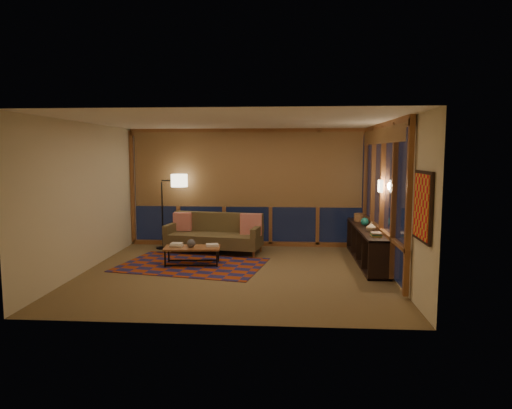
# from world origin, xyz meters

# --- Properties ---
(floor) EXTENTS (5.50, 5.00, 0.01)m
(floor) POSITION_xyz_m (0.00, 0.00, 0.00)
(floor) COLOR olive
(floor) RESTS_ON ground
(ceiling) EXTENTS (5.50, 5.00, 0.01)m
(ceiling) POSITION_xyz_m (0.00, 0.00, 2.70)
(ceiling) COLOR white
(ceiling) RESTS_ON walls
(walls) EXTENTS (5.51, 5.01, 2.70)m
(walls) POSITION_xyz_m (0.00, 0.00, 1.35)
(walls) COLOR beige
(walls) RESTS_ON floor
(window_wall_back) EXTENTS (5.30, 0.16, 2.60)m
(window_wall_back) POSITION_xyz_m (0.00, 2.43, 1.35)
(window_wall_back) COLOR #97532A
(window_wall_back) RESTS_ON walls
(window_wall_right) EXTENTS (0.16, 3.70, 2.60)m
(window_wall_right) POSITION_xyz_m (2.68, 0.60, 1.35)
(window_wall_right) COLOR #97532A
(window_wall_right) RESTS_ON walls
(wall_art) EXTENTS (0.06, 0.74, 0.94)m
(wall_art) POSITION_xyz_m (2.71, -1.85, 1.45)
(wall_art) COLOR red
(wall_art) RESTS_ON walls
(wall_sconce) EXTENTS (0.12, 0.18, 0.22)m
(wall_sconce) POSITION_xyz_m (2.62, 0.45, 1.55)
(wall_sconce) COLOR beige
(wall_sconce) RESTS_ON walls
(sofa) EXTENTS (2.13, 1.13, 0.83)m
(sofa) POSITION_xyz_m (-0.66, 1.64, 0.41)
(sofa) COLOR brown
(sofa) RESTS_ON floor
(pillow_left) EXTENTS (0.41, 0.15, 0.40)m
(pillow_left) POSITION_xyz_m (-1.41, 1.93, 0.61)
(pillow_left) COLOR red
(pillow_left) RESTS_ON sofa
(pillow_right) EXTENTS (0.47, 0.17, 0.46)m
(pillow_right) POSITION_xyz_m (0.15, 1.64, 0.64)
(pillow_right) COLOR red
(pillow_right) RESTS_ON sofa
(area_rug) EXTENTS (2.97, 2.26, 0.01)m
(area_rug) POSITION_xyz_m (-0.90, 0.51, 0.01)
(area_rug) COLOR #92330E
(area_rug) RESTS_ON floor
(coffee_table) EXTENTS (1.10, 0.58, 0.35)m
(coffee_table) POSITION_xyz_m (-0.89, 0.51, 0.18)
(coffee_table) COLOR #97532A
(coffee_table) RESTS_ON floor
(book_stack_a) EXTENTS (0.27, 0.22, 0.08)m
(book_stack_a) POSITION_xyz_m (-1.20, 0.52, 0.39)
(book_stack_a) COLOR white
(book_stack_a) RESTS_ON coffee_table
(book_stack_b) EXTENTS (0.29, 0.25, 0.05)m
(book_stack_b) POSITION_xyz_m (-0.52, 0.58, 0.38)
(book_stack_b) COLOR white
(book_stack_b) RESTS_ON coffee_table
(ceramic_pot) EXTENTS (0.17, 0.17, 0.16)m
(ceramic_pot) POSITION_xyz_m (-0.91, 0.48, 0.44)
(ceramic_pot) COLOR black
(ceramic_pot) RESTS_ON coffee_table
(floor_lamp) EXTENTS (0.62, 0.47, 1.69)m
(floor_lamp) POSITION_xyz_m (-1.88, 2.00, 0.84)
(floor_lamp) COLOR black
(floor_lamp) RESTS_ON floor
(bookshelf) EXTENTS (0.40, 2.76, 0.69)m
(bookshelf) POSITION_xyz_m (2.49, 1.00, 0.34)
(bookshelf) COLOR black
(bookshelf) RESTS_ON floor
(basket) EXTENTS (0.25, 0.25, 0.17)m
(basket) POSITION_xyz_m (2.47, 1.84, 0.77)
(basket) COLOR #A9724B
(basket) RESTS_ON bookshelf
(teal_bowl) EXTENTS (0.19, 0.19, 0.16)m
(teal_bowl) POSITION_xyz_m (2.49, 1.25, 0.77)
(teal_bowl) COLOR #197167
(teal_bowl) RESTS_ON bookshelf
(vase) EXTENTS (0.21, 0.21, 0.19)m
(vase) POSITION_xyz_m (2.49, 0.55, 0.78)
(vase) COLOR tan
(vase) RESTS_ON bookshelf
(shelf_book_stack) EXTENTS (0.20, 0.28, 0.08)m
(shelf_book_stack) POSITION_xyz_m (2.49, 0.06, 0.73)
(shelf_book_stack) COLOR white
(shelf_book_stack) RESTS_ON bookshelf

